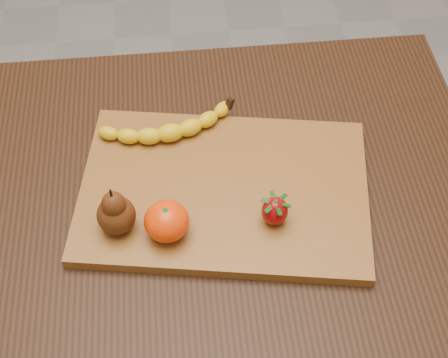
{
  "coord_description": "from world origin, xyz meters",
  "views": [
    {
      "loc": [
        0.01,
        -0.57,
        1.57
      ],
      "look_at": [
        0.07,
        0.0,
        0.8
      ],
      "focal_mm": 50.0,
      "sensor_mm": 36.0,
      "label": 1
    }
  ],
  "objects_px": {
    "table": "(185,232)",
    "pear": "(115,209)",
    "cutting_board": "(224,190)",
    "mandarin": "(167,221)"
  },
  "relations": [
    {
      "from": "table",
      "to": "cutting_board",
      "type": "distance_m",
      "value": 0.13
    },
    {
      "from": "mandarin",
      "to": "pear",
      "type": "bearing_deg",
      "value": 166.65
    },
    {
      "from": "cutting_board",
      "to": "mandarin",
      "type": "xyz_separation_m",
      "value": [
        -0.09,
        -0.07,
        0.04
      ]
    },
    {
      "from": "table",
      "to": "mandarin",
      "type": "height_order",
      "value": "mandarin"
    },
    {
      "from": "table",
      "to": "mandarin",
      "type": "bearing_deg",
      "value": -108.55
    },
    {
      "from": "table",
      "to": "cutting_board",
      "type": "relative_size",
      "value": 2.22
    },
    {
      "from": "cutting_board",
      "to": "mandarin",
      "type": "height_order",
      "value": "mandarin"
    },
    {
      "from": "table",
      "to": "pear",
      "type": "height_order",
      "value": "pear"
    },
    {
      "from": "cutting_board",
      "to": "mandarin",
      "type": "bearing_deg",
      "value": -131.26
    },
    {
      "from": "table",
      "to": "cutting_board",
      "type": "xyz_separation_m",
      "value": [
        0.07,
        0.0,
        0.11
      ]
    }
  ]
}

